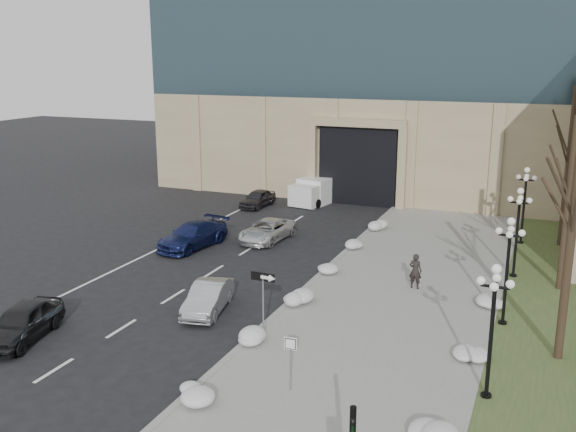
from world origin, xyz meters
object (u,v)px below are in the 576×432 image
object	(u,v)px
keep_sign	(290,352)
lamppost_c	(518,221)
car_a	(22,322)
pedestrian	(415,271)
one_way_sign	(267,286)
car_b	(208,298)
lamppost_d	(525,195)
car_c	(193,235)
lamppost_b	(508,257)
car_e	(258,198)
box_truck	(320,189)
car_d	(267,230)
lamppost_a	(493,314)

from	to	relation	value
keep_sign	lamppost_c	size ratio (longest dim) A/B	0.43
car_a	pedestrian	size ratio (longest dim) A/B	2.47
car_a	one_way_sign	size ratio (longest dim) A/B	1.50
car_b	lamppost_d	bearing A→B (deg)	41.06
car_c	lamppost_c	distance (m)	18.31
pedestrian	lamppost_b	distance (m)	5.55
car_a	car_e	xyz separation A→B (m)	(-1.17, 24.76, -0.09)
keep_sign	lamppost_c	xyz separation A→B (m)	(6.21, 15.14, 1.57)
car_a	car_e	size ratio (longest dim) A/B	1.14
car_c	box_truck	xyz separation A→B (m)	(2.82, 14.66, 0.21)
car_a	car_b	size ratio (longest dim) A/B	1.08
car_d	box_truck	distance (m)	11.66
car_c	keep_sign	xyz separation A→B (m)	(11.88, -13.51, 0.76)
keep_sign	car_a	bearing A→B (deg)	174.37
car_d	car_e	xyz separation A→B (m)	(-4.42, 7.99, 0.00)
car_b	car_d	bearing A→B (deg)	89.14
box_truck	keep_sign	distance (m)	29.59
car_e	lamppost_a	xyz separation A→B (m)	(19.01, -22.39, 2.43)
box_truck	car_e	bearing A→B (deg)	-125.97
pedestrian	car_c	bearing A→B (deg)	-0.81
car_b	car_d	distance (m)	11.56
lamppost_b	lamppost_d	bearing A→B (deg)	90.00
car_a	car_c	world-z (taller)	car_c
car_b	car_c	world-z (taller)	car_c
lamppost_b	lamppost_a	bearing A→B (deg)	-90.00
keep_sign	box_truck	bearing A→B (deg)	101.05
car_d	keep_sign	distance (m)	18.56
lamppost_b	car_c	bearing A→B (deg)	164.93
car_a	one_way_sign	world-z (taller)	one_way_sign
lamppost_c	car_b	bearing A→B (deg)	-141.11
car_b	car_e	distance (m)	20.45
car_c	lamppost_a	xyz separation A→B (m)	(18.09, -11.37, 2.33)
car_c	car_e	size ratio (longest dim) A/B	1.35
car_e	lamppost_b	bearing A→B (deg)	-36.70
car_a	keep_sign	distance (m)	11.65
lamppost_a	lamppost_d	bearing A→B (deg)	90.00
car_c	lamppost_d	xyz separation A→B (m)	(18.09, 8.13, 2.33)
car_d	one_way_sign	bearing A→B (deg)	-61.36
car_b	car_e	world-z (taller)	car_b
car_c	car_d	bearing A→B (deg)	49.22
car_d	pedestrian	bearing A→B (deg)	-22.33
lamppost_b	car_b	bearing A→B (deg)	-164.38
pedestrian	lamppost_d	world-z (taller)	lamppost_d
box_truck	keep_sign	bearing A→B (deg)	-62.37
car_a	keep_sign	bearing A→B (deg)	-11.20
car_b	lamppost_a	world-z (taller)	lamppost_a
car_a	lamppost_c	xyz separation A→B (m)	(17.84, 15.37, 2.34)
keep_sign	lamppost_c	distance (m)	16.44
car_d	box_truck	world-z (taller)	box_truck
pedestrian	box_truck	xyz separation A→B (m)	(-10.93, 16.75, -0.04)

